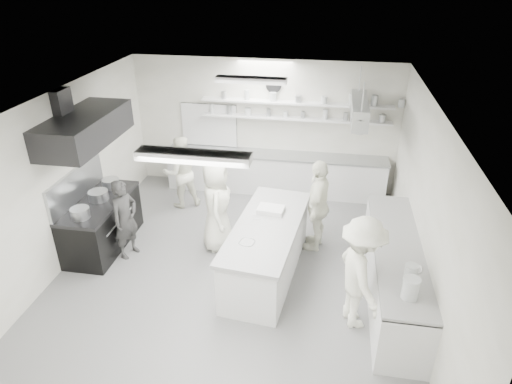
% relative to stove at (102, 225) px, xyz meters
% --- Properties ---
extents(floor, '(6.00, 7.00, 0.02)m').
position_rel_stove_xyz_m(floor, '(2.60, -0.40, -0.46)').
color(floor, gray).
rests_on(floor, ground).
extents(ceiling, '(6.00, 7.00, 0.02)m').
position_rel_stove_xyz_m(ceiling, '(2.60, -0.40, 2.56)').
color(ceiling, silver).
rests_on(ceiling, wall_back).
extents(wall_back, '(6.00, 0.04, 3.00)m').
position_rel_stove_xyz_m(wall_back, '(2.60, 3.10, 1.05)').
color(wall_back, silver).
rests_on(wall_back, floor).
extents(wall_front, '(6.00, 0.04, 3.00)m').
position_rel_stove_xyz_m(wall_front, '(2.60, -3.90, 1.05)').
color(wall_front, silver).
rests_on(wall_front, floor).
extents(wall_left, '(0.04, 7.00, 3.00)m').
position_rel_stove_xyz_m(wall_left, '(-0.40, -0.40, 1.05)').
color(wall_left, silver).
rests_on(wall_left, floor).
extents(wall_right, '(0.04, 7.00, 3.00)m').
position_rel_stove_xyz_m(wall_right, '(5.60, -0.40, 1.05)').
color(wall_right, silver).
rests_on(wall_right, floor).
extents(stove, '(0.80, 1.80, 0.90)m').
position_rel_stove_xyz_m(stove, '(0.00, 0.00, 0.00)').
color(stove, black).
rests_on(stove, floor).
extents(exhaust_hood, '(0.85, 2.00, 0.50)m').
position_rel_stove_xyz_m(exhaust_hood, '(0.00, -0.00, 1.90)').
color(exhaust_hood, black).
rests_on(exhaust_hood, wall_left).
extents(back_counter, '(5.00, 0.60, 0.92)m').
position_rel_stove_xyz_m(back_counter, '(2.90, 2.80, 0.01)').
color(back_counter, silver).
rests_on(back_counter, floor).
extents(shelf_lower, '(4.20, 0.26, 0.04)m').
position_rel_stove_xyz_m(shelf_lower, '(3.30, 2.97, 1.30)').
color(shelf_lower, silver).
rests_on(shelf_lower, wall_back).
extents(shelf_upper, '(4.20, 0.26, 0.04)m').
position_rel_stove_xyz_m(shelf_upper, '(3.30, 2.97, 1.65)').
color(shelf_upper, silver).
rests_on(shelf_upper, wall_back).
extents(pass_through_window, '(1.30, 0.04, 1.00)m').
position_rel_stove_xyz_m(pass_through_window, '(1.30, 3.08, 1.00)').
color(pass_through_window, black).
rests_on(pass_through_window, wall_back).
extents(wall_clock, '(0.32, 0.05, 0.32)m').
position_rel_stove_xyz_m(wall_clock, '(2.80, 3.06, 2.00)').
color(wall_clock, silver).
rests_on(wall_clock, wall_back).
extents(right_counter, '(0.74, 3.30, 0.94)m').
position_rel_stove_xyz_m(right_counter, '(5.25, -0.60, 0.02)').
color(right_counter, silver).
rests_on(right_counter, floor).
extents(pot_rack, '(0.30, 1.60, 0.40)m').
position_rel_stove_xyz_m(pot_rack, '(4.60, 2.00, 1.85)').
color(pot_rack, '#A6A9AD').
rests_on(pot_rack, ceiling).
extents(light_fixture_front, '(1.30, 0.25, 0.10)m').
position_rel_stove_xyz_m(light_fixture_front, '(2.60, -2.20, 2.49)').
color(light_fixture_front, silver).
rests_on(light_fixture_front, ceiling).
extents(light_fixture_rear, '(1.30, 0.25, 0.10)m').
position_rel_stove_xyz_m(light_fixture_rear, '(2.60, 1.40, 2.49)').
color(light_fixture_rear, silver).
rests_on(light_fixture_rear, ceiling).
extents(prep_island, '(1.21, 2.61, 0.93)m').
position_rel_stove_xyz_m(prep_island, '(3.17, -0.33, 0.02)').
color(prep_island, silver).
rests_on(prep_island, floor).
extents(stove_pot, '(0.36, 0.36, 0.22)m').
position_rel_stove_xyz_m(stove_pot, '(0.00, 0.05, 0.57)').
color(stove_pot, '#A6A9AD').
rests_on(stove_pot, stove).
extents(cook_stove, '(0.53, 0.64, 1.50)m').
position_rel_stove_xyz_m(cook_stove, '(0.59, -0.20, 0.30)').
color(cook_stove, '#2F2F2F').
rests_on(cook_stove, floor).
extents(cook_back, '(0.99, 0.93, 1.61)m').
position_rel_stove_xyz_m(cook_back, '(0.98, 1.79, 0.36)').
color(cook_back, white).
rests_on(cook_back, floor).
extents(cook_island_left, '(0.71, 0.95, 1.77)m').
position_rel_stove_xyz_m(cook_island_left, '(2.14, 0.35, 0.43)').
color(cook_island_left, white).
rests_on(cook_island_left, floor).
extents(cook_island_right, '(0.59, 1.09, 1.77)m').
position_rel_stove_xyz_m(cook_island_right, '(3.97, 0.65, 0.44)').
color(cook_island_right, white).
rests_on(cook_island_right, floor).
extents(cook_right, '(1.00, 1.31, 1.79)m').
position_rel_stove_xyz_m(cook_right, '(4.66, -1.28, 0.44)').
color(cook_right, white).
rests_on(cook_right, floor).
extents(bowl_island_a, '(0.29, 0.29, 0.06)m').
position_rel_stove_xyz_m(bowl_island_a, '(2.94, -0.89, 0.51)').
color(bowl_island_a, '#A6A9AD').
rests_on(bowl_island_a, prep_island).
extents(bowl_island_b, '(0.22, 0.22, 0.05)m').
position_rel_stove_xyz_m(bowl_island_b, '(2.96, -0.13, 0.51)').
color(bowl_island_b, silver).
rests_on(bowl_island_b, prep_island).
extents(bowl_right, '(0.25, 0.25, 0.05)m').
position_rel_stove_xyz_m(bowl_right, '(5.40, -1.15, 0.52)').
color(bowl_right, silver).
rests_on(bowl_right, right_counter).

